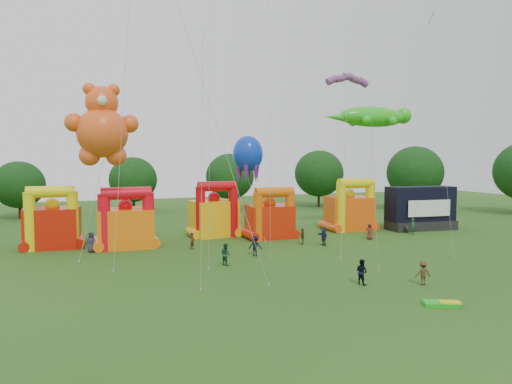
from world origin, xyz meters
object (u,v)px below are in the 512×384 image
object	(u,v)px
gecko_kite	(371,150)
stage_trailer	(421,209)
spectator_4	(302,236)
octopus_kite	(252,183)
spectator_0	(91,242)
teddy_bear_kite	(100,149)
bouncy_castle_2	(214,215)
bouncy_castle_0	(53,224)

from	to	relation	value
gecko_kite	stage_trailer	bearing A→B (deg)	-23.71
stage_trailer	spectator_4	size ratio (longest dim) A/B	5.18
octopus_kite	spectator_0	distance (m)	19.59
teddy_bear_kite	spectator_0	distance (m)	8.95
gecko_kite	spectator_0	distance (m)	34.11
octopus_kite	spectator_4	bearing A→B (deg)	-75.90
stage_trailer	octopus_kite	distance (m)	21.25
spectator_4	octopus_kite	bearing A→B (deg)	-142.77
teddy_bear_kite	gecko_kite	distance (m)	32.32
octopus_kite	spectator_0	xyz separation A→B (m)	(-18.06, -5.73, -4.96)
gecko_kite	spectator_4	bearing A→B (deg)	-152.81
octopus_kite	stage_trailer	bearing A→B (deg)	-14.05
stage_trailer	bouncy_castle_2	bearing A→B (deg)	171.10
bouncy_castle_0	bouncy_castle_2	xyz separation A→B (m)	(16.67, 0.99, 0.04)
bouncy_castle_0	octopus_kite	bearing A→B (deg)	5.64
bouncy_castle_2	spectator_4	bearing A→B (deg)	-47.65
bouncy_castle_0	gecko_kite	bearing A→B (deg)	-0.76
bouncy_castle_2	spectator_0	distance (m)	14.01
bouncy_castle_2	teddy_bear_kite	world-z (taller)	teddy_bear_kite
bouncy_castle_2	teddy_bear_kite	size ratio (longest dim) A/B	0.40
bouncy_castle_0	bouncy_castle_2	distance (m)	16.69
bouncy_castle_0	teddy_bear_kite	size ratio (longest dim) A/B	0.40
bouncy_castle_0	octopus_kite	size ratio (longest dim) A/B	0.53
gecko_kite	spectator_4	size ratio (longest dim) A/B	9.21
octopus_kite	spectator_0	world-z (taller)	octopus_kite
bouncy_castle_2	teddy_bear_kite	xyz separation A→B (m)	(-12.26, -6.77, 7.21)
bouncy_castle_2	spectator_0	size ratio (longest dim) A/B	3.25
bouncy_castle_2	gecko_kite	distance (m)	21.05
bouncy_castle_0	stage_trailer	distance (m)	42.04
gecko_kite	octopus_kite	xyz separation A→B (m)	(-14.71, 2.62, -3.94)
teddy_bear_kite	spectator_0	bearing A→B (deg)	112.26
stage_trailer	spectator_4	bearing A→B (deg)	-167.79
bouncy_castle_2	stage_trailer	xyz separation A→B (m)	(25.27, -3.95, 0.19)
spectator_0	teddy_bear_kite	bearing A→B (deg)	-45.83
bouncy_castle_0	teddy_bear_kite	bearing A→B (deg)	-52.69
stage_trailer	octopus_kite	xyz separation A→B (m)	(-20.36, 5.09, 3.34)
spectator_0	spectator_4	bearing A→B (deg)	12.75
bouncy_castle_0	bouncy_castle_2	world-z (taller)	bouncy_castle_2
octopus_kite	spectator_0	size ratio (longest dim) A/B	6.03
bouncy_castle_0	gecko_kite	size ratio (longest dim) A/B	0.40
gecko_kite	spectator_4	distance (m)	16.66
teddy_bear_kite	octopus_kite	distance (m)	19.26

